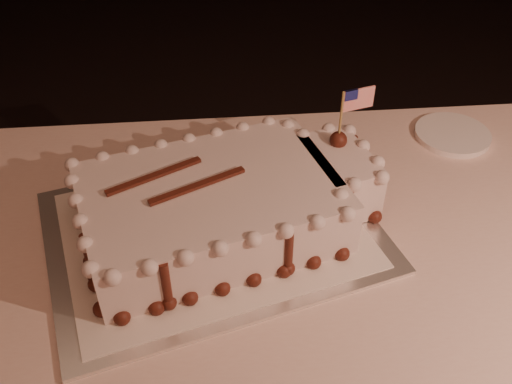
{
  "coord_description": "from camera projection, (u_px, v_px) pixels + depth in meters",
  "views": [
    {
      "loc": [
        -0.4,
        -0.15,
        1.49
      ],
      "look_at": [
        -0.33,
        0.61,
        0.84
      ],
      "focal_mm": 40.0,
      "sensor_mm": 36.0,
      "label": 1
    }
  ],
  "objects": [
    {
      "name": "banquet_table",
      "position": [
        400.0,
        342.0,
        1.31
      ],
      "size": [
        2.4,
        0.8,
        0.75
      ],
      "primitive_type": "cube",
      "color": "beige",
      "rests_on": "ground"
    },
    {
      "name": "cake_board",
      "position": [
        213.0,
        231.0,
        1.05
      ],
      "size": [
        0.69,
        0.58,
        0.01
      ],
      "primitive_type": "cube",
      "rotation": [
        0.0,
        0.0,
        0.27
      ],
      "color": "silver",
      "rests_on": "banquet_table"
    },
    {
      "name": "doily",
      "position": [
        213.0,
        229.0,
        1.05
      ],
      "size": [
        0.61,
        0.53,
        0.0
      ],
      "primitive_type": "cube",
      "rotation": [
        0.0,
        0.0,
        0.27
      ],
      "color": "white",
      "rests_on": "cake_board"
    },
    {
      "name": "sheet_cake",
      "position": [
        228.0,
        203.0,
        1.02
      ],
      "size": [
        0.58,
        0.41,
        0.22
      ],
      "color": "silver",
      "rests_on": "doily"
    },
    {
      "name": "side_plate",
      "position": [
        452.0,
        134.0,
        1.28
      ],
      "size": [
        0.17,
        0.17,
        0.01
      ],
      "primitive_type": "cylinder",
      "color": "white",
      "rests_on": "banquet_table"
    }
  ]
}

